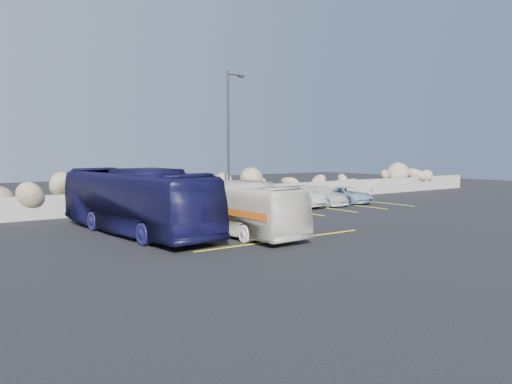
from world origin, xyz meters
TOP-DOWN VIEW (x-y plane):
  - ground at (0.00, 0.00)m, footprint 90.00×90.00m
  - seawall at (0.00, 12.00)m, footprint 60.00×0.40m
  - riprap_pile at (0.00, 13.20)m, footprint 54.00×2.80m
  - parking_lines at (4.64, 5.57)m, footprint 18.16×9.36m
  - lamppost at (2.56, 9.50)m, footprint 1.14×0.18m
  - vintage_bus at (-1.81, 2.70)m, footprint 2.03×8.01m
  - tour_coach at (-5.09, 4.97)m, footprint 3.08×10.00m
  - car_b at (6.99, 8.52)m, footprint 1.67×3.89m
  - car_c at (8.88, 8.61)m, footprint 2.02×4.22m
  - car_d at (11.14, 8.43)m, footprint 1.86×3.86m

SIDE VIEW (x-z plane):
  - ground at x=0.00m, z-range 0.00..0.00m
  - parking_lines at x=4.64m, z-range 0.00..0.01m
  - car_d at x=11.14m, z-range 0.00..1.06m
  - car_c at x=8.88m, z-range 0.00..1.19m
  - seawall at x=0.00m, z-range 0.00..1.20m
  - car_b at x=6.99m, z-range 0.00..1.25m
  - vintage_bus at x=-1.81m, z-range 0.00..2.22m
  - riprap_pile at x=0.00m, z-range 0.00..2.60m
  - tour_coach at x=-5.09m, z-range 0.00..2.74m
  - lamppost at x=2.56m, z-range 0.30..8.30m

